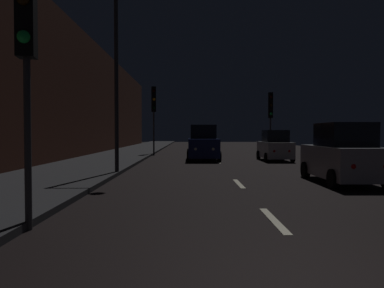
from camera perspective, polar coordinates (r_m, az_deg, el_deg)
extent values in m
cube|color=black|center=(28.92, 2.93, -1.71)|extent=(25.73, 84.00, 0.02)
cube|color=#28282B|center=(29.30, -10.20, -1.52)|extent=(4.40, 84.00, 0.15)
cube|color=#472319|center=(26.57, -17.14, 7.28)|extent=(0.80, 63.00, 8.65)
cube|color=beige|center=(7.69, 12.20, -11.11)|extent=(0.16, 2.20, 0.01)
cube|color=beige|center=(12.81, 7.06, -5.94)|extent=(0.16, 2.20, 0.01)
cube|color=beige|center=(22.10, 3.94, -2.72)|extent=(0.16, 2.20, 0.01)
cylinder|color=#38383A|center=(7.20, -23.47, -0.05)|extent=(0.12, 0.12, 3.01)
cube|color=black|center=(7.54, -23.70, 18.92)|extent=(0.36, 0.39, 1.90)
sphere|color=#19D84C|center=(7.21, -23.99, 14.52)|extent=(0.22, 0.22, 0.22)
cylinder|color=#38383A|center=(28.82, 11.71, 1.05)|extent=(0.12, 0.12, 2.80)
cube|color=black|center=(28.89, 11.74, 5.72)|extent=(0.31, 0.35, 1.90)
sphere|color=black|center=(28.77, 11.81, 7.00)|extent=(0.22, 0.22, 0.22)
sphere|color=black|center=(28.72, 11.80, 5.75)|extent=(0.22, 0.22, 0.22)
sphere|color=#19D84C|center=(28.68, 11.80, 4.48)|extent=(0.22, 0.22, 0.22)
cylinder|color=#38383A|center=(28.72, -5.77, 1.55)|extent=(0.12, 0.12, 3.28)
cube|color=black|center=(28.83, -5.79, 6.70)|extent=(0.38, 0.41, 1.90)
sphere|color=black|center=(28.72, -5.73, 7.99)|extent=(0.22, 0.22, 0.22)
sphere|color=orange|center=(28.66, -5.73, 6.73)|extent=(0.22, 0.22, 0.22)
sphere|color=black|center=(28.61, -5.73, 5.47)|extent=(0.22, 0.22, 0.22)
cylinder|color=#2D2D30|center=(15.64, -11.32, 10.84)|extent=(0.16, 0.16, 8.40)
cube|color=#141E51|center=(23.59, 1.68, -0.54)|extent=(1.83, 4.26, 1.12)
cube|color=black|center=(23.73, 1.67, 1.84)|extent=(1.55, 2.13, 0.85)
cylinder|color=black|center=(22.18, 4.12, -1.88)|extent=(0.22, 0.65, 0.65)
cylinder|color=black|center=(22.11, -0.51, -1.89)|extent=(0.22, 0.65, 0.65)
cylinder|color=black|center=(25.15, 3.60, -1.46)|extent=(0.22, 0.65, 0.65)
cylinder|color=black|center=(25.09, -0.48, -1.46)|extent=(0.22, 0.65, 0.65)
sphere|color=white|center=(21.53, 3.21, -0.76)|extent=(0.18, 0.18, 0.18)
sphere|color=white|center=(21.49, 0.53, -0.76)|extent=(0.18, 0.18, 0.18)
sphere|color=red|center=(25.70, 2.64, -0.36)|extent=(0.18, 0.18, 0.18)
sphere|color=red|center=(25.66, 0.40, -0.36)|extent=(0.18, 0.18, 0.18)
cube|color=#A5A8AD|center=(13.92, 21.65, -2.44)|extent=(1.70, 3.96, 1.04)
cube|color=black|center=(13.75, 21.91, 1.32)|extent=(1.44, 1.98, 0.79)
cylinder|color=black|center=(14.98, 16.68, -3.75)|extent=(0.21, 0.60, 0.60)
cylinder|color=black|center=(15.55, 22.57, -3.62)|extent=(0.21, 0.60, 0.60)
cylinder|color=black|center=(12.37, 20.45, -4.93)|extent=(0.21, 0.60, 0.60)
sphere|color=slate|center=(15.58, 17.38, -1.97)|extent=(0.17, 0.17, 0.17)
sphere|color=slate|center=(15.89, 20.60, -1.93)|extent=(0.17, 0.17, 0.17)
sphere|color=red|center=(11.95, 23.06, -3.12)|extent=(0.17, 0.17, 0.17)
cube|color=silver|center=(23.77, 12.33, -0.85)|extent=(1.56, 3.63, 0.95)
cube|color=black|center=(23.62, 12.41, 1.17)|extent=(1.32, 1.82, 0.73)
cylinder|color=black|center=(24.88, 9.97, -1.62)|extent=(0.19, 0.55, 0.55)
cylinder|color=black|center=(25.20, 13.38, -1.60)|extent=(0.19, 0.55, 0.55)
cylinder|color=black|center=(22.39, 11.13, -2.00)|extent=(0.19, 0.55, 0.55)
cylinder|color=black|center=(22.74, 14.90, -1.97)|extent=(0.19, 0.55, 0.55)
sphere|color=slate|center=(25.42, 10.51, -0.67)|extent=(0.16, 0.16, 0.16)
sphere|color=slate|center=(25.60, 12.39, -0.67)|extent=(0.16, 0.16, 0.16)
sphere|color=red|center=(21.94, 12.25, -1.05)|extent=(0.16, 0.16, 0.16)
sphere|color=red|center=(22.15, 14.42, -1.04)|extent=(0.16, 0.16, 0.16)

